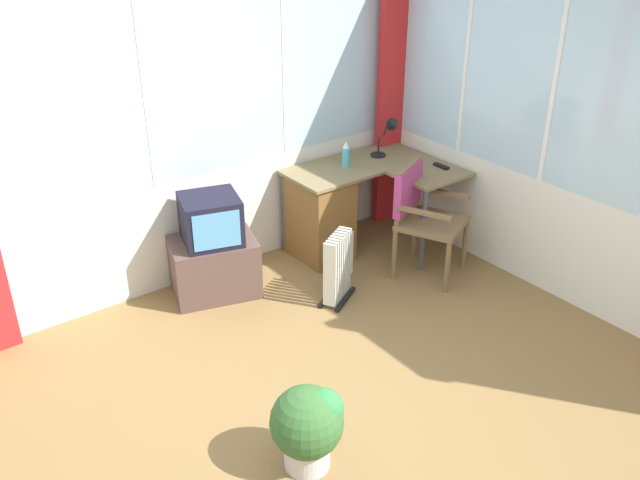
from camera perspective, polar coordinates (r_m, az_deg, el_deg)
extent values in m
cube|color=olive|center=(4.19, 0.49, -16.01)|extent=(5.67, 5.12, 0.06)
cube|color=white|center=(5.42, -13.08, 0.29)|extent=(4.67, 0.06, 0.87)
cube|color=silver|center=(5.00, -14.57, 12.65)|extent=(4.58, 0.06, 1.54)
cube|color=white|center=(5.00, -14.57, 12.65)|extent=(0.04, 0.07, 1.54)
cube|color=white|center=(5.54, -3.18, 14.87)|extent=(0.04, 0.07, 1.54)
cube|color=white|center=(5.43, 20.71, -0.85)|extent=(0.06, 4.12, 0.87)
cube|color=silver|center=(5.01, 23.01, 11.38)|extent=(0.06, 4.03, 1.54)
cube|color=white|center=(5.22, 19.15, 12.62)|extent=(0.07, 0.04, 1.54)
cube|color=white|center=(5.70, 12.27, 14.66)|extent=(0.07, 0.04, 1.54)
cube|color=red|center=(6.19, 6.00, 12.35)|extent=(0.28, 0.10, 2.49)
cube|color=olive|center=(5.85, 3.08, 6.25)|extent=(1.27, 0.57, 0.02)
cube|color=olive|center=(5.73, 9.15, 5.45)|extent=(0.57, 0.47, 0.02)
cube|color=brown|center=(5.77, -0.10, 1.89)|extent=(0.40, 0.53, 0.71)
cylinder|color=#4C4C51|center=(5.60, 8.56, 0.77)|extent=(0.04, 0.04, 0.72)
cylinder|color=#4C4C51|center=(5.85, -3.00, 2.27)|extent=(0.04, 0.04, 0.72)
cylinder|color=black|center=(6.03, 4.84, 7.04)|extent=(0.13, 0.13, 0.02)
cylinder|color=black|center=(6.00, 4.87, 7.81)|extent=(0.02, 0.02, 0.15)
cylinder|color=black|center=(5.96, 5.49, 9.20)|extent=(0.03, 0.06, 0.15)
cone|color=black|center=(5.95, 6.12, 9.47)|extent=(0.15, 0.14, 0.12)
cube|color=black|center=(5.84, 10.01, 6.05)|extent=(0.04, 0.15, 0.02)
cylinder|color=#4AB8CC|center=(5.76, 2.16, 6.90)|extent=(0.06, 0.06, 0.16)
cone|color=white|center=(5.72, 2.18, 7.91)|extent=(0.06, 0.06, 0.06)
cylinder|color=brown|center=(5.39, 10.50, -2.27)|extent=(0.04, 0.04, 0.43)
cylinder|color=brown|center=(5.76, 11.91, -0.34)|extent=(0.04, 0.04, 0.43)
cylinder|color=brown|center=(5.51, 6.18, -1.22)|extent=(0.04, 0.04, 0.43)
cylinder|color=brown|center=(5.87, 7.84, 0.61)|extent=(0.04, 0.04, 0.43)
cube|color=brown|center=(5.52, 9.29, 1.40)|extent=(0.64, 0.64, 0.04)
cube|color=brown|center=(5.49, 7.32, 4.08)|extent=(0.41, 0.21, 0.43)
cube|color=#B73E7F|center=(5.48, 7.33, 4.29)|extent=(0.44, 0.24, 0.36)
cube|color=brown|center=(5.25, 8.62, 2.23)|extent=(0.22, 0.41, 0.03)
cube|color=brown|center=(5.64, 10.19, 3.91)|extent=(0.22, 0.41, 0.03)
cube|color=brown|center=(5.35, -8.74, -2.23)|extent=(0.74, 0.61, 0.45)
cube|color=black|center=(5.16, -9.06, 1.70)|extent=(0.52, 0.50, 0.36)
cube|color=#5598CD|center=(4.98, -8.56, 0.75)|extent=(0.33, 0.11, 0.28)
cube|color=silver|center=(5.05, 0.82, -2.97)|extent=(0.07, 0.10, 0.52)
cube|color=silver|center=(5.08, 1.00, -2.75)|extent=(0.07, 0.10, 0.52)
cube|color=silver|center=(5.12, 1.18, -2.53)|extent=(0.07, 0.10, 0.52)
cube|color=silver|center=(5.15, 1.36, -2.31)|extent=(0.07, 0.10, 0.52)
cube|color=silver|center=(5.18, 1.54, -2.10)|extent=(0.07, 0.10, 0.52)
cube|color=silver|center=(5.22, 1.71, -1.89)|extent=(0.07, 0.10, 0.52)
cube|color=silver|center=(5.25, 1.88, -1.68)|extent=(0.07, 0.10, 0.52)
cube|color=silver|center=(5.29, 2.05, -1.48)|extent=(0.07, 0.10, 0.52)
cube|color=black|center=(5.29, 2.12, -4.94)|extent=(0.32, 0.20, 0.03)
cube|color=black|center=(5.33, 0.72, -4.62)|extent=(0.32, 0.20, 0.03)
cube|color=silver|center=(5.31, 2.22, -1.04)|extent=(0.09, 0.10, 0.36)
cylinder|color=silver|center=(3.94, -1.08, -17.30)|extent=(0.25, 0.25, 0.15)
sphere|color=#35612E|center=(3.78, -1.11, -14.86)|extent=(0.40, 0.40, 0.40)
sphere|color=#32783F|center=(3.74, 0.27, -13.78)|extent=(0.22, 0.22, 0.22)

